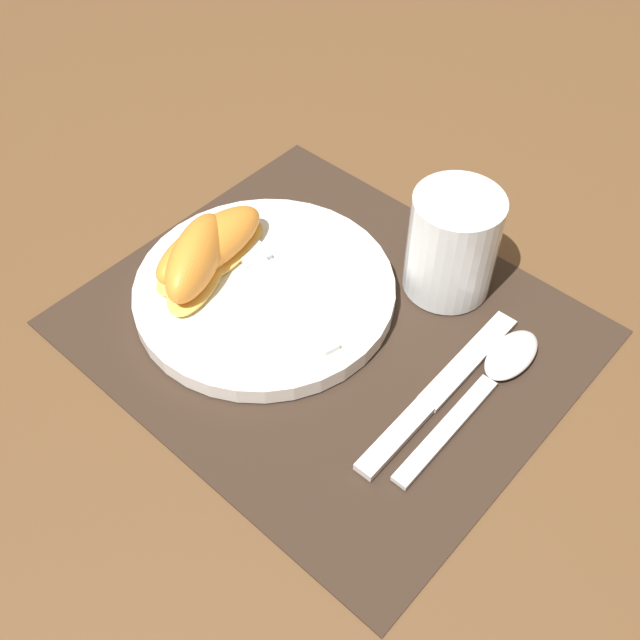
{
  "coord_description": "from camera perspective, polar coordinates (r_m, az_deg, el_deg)",
  "views": [
    {
      "loc": [
        0.28,
        -0.32,
        0.5
      ],
      "look_at": [
        0.0,
        -0.01,
        0.02
      ],
      "focal_mm": 42.0,
      "sensor_mm": 36.0,
      "label": 1
    }
  ],
  "objects": [
    {
      "name": "citrus_wedge_1",
      "position": [
        0.66,
        -9.41,
        4.54
      ],
      "size": [
        0.09,
        0.12,
        0.05
      ],
      "color": "#F7C656",
      "rests_on": "plate"
    },
    {
      "name": "placemat",
      "position": [
        0.65,
        0.64,
        -0.51
      ],
      "size": [
        0.4,
        0.35,
        0.0
      ],
      "color": "#38281E",
      "rests_on": "ground_plane"
    },
    {
      "name": "spoon",
      "position": [
        0.63,
        13.17,
        -4.02
      ],
      "size": [
        0.03,
        0.19,
        0.01
      ],
      "color": "silver",
      "rests_on": "placemat"
    },
    {
      "name": "ground_plane",
      "position": [
        0.65,
        0.64,
        -0.62
      ],
      "size": [
        3.0,
        3.0,
        0.0
      ],
      "primitive_type": "plane",
      "color": "brown"
    },
    {
      "name": "juice_glass",
      "position": [
        0.66,
        9.99,
        5.37
      ],
      "size": [
        0.08,
        0.08,
        0.1
      ],
      "color": "silver",
      "rests_on": "placemat"
    },
    {
      "name": "fork",
      "position": [
        0.67,
        -4.29,
        4.0
      ],
      "size": [
        0.19,
        0.07,
        0.0
      ],
      "color": "silver",
      "rests_on": "plate"
    },
    {
      "name": "citrus_wedge_0",
      "position": [
        0.68,
        -8.39,
        5.56
      ],
      "size": [
        0.05,
        0.13,
        0.04
      ],
      "color": "#F7C656",
      "rests_on": "plate"
    },
    {
      "name": "plate",
      "position": [
        0.67,
        -4.23,
        2.25
      ],
      "size": [
        0.23,
        0.23,
        0.02
      ],
      "color": "white",
      "rests_on": "placemat"
    },
    {
      "name": "knife",
      "position": [
        0.61,
        8.89,
        -5.54
      ],
      "size": [
        0.02,
        0.2,
        0.01
      ],
      "color": "silver",
      "rests_on": "placemat"
    }
  ]
}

